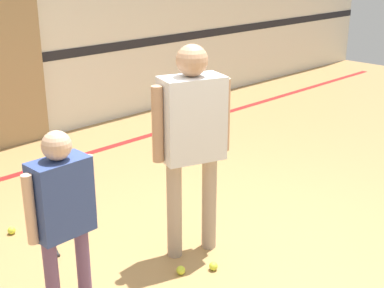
% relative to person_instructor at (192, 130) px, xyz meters
% --- Properties ---
extents(ground_plane, '(16.00, 16.00, 0.00)m').
position_rel_person_instructor_xyz_m(ground_plane, '(0.04, -0.16, -1.02)').
color(ground_plane, '#A87F4C').
extents(floor_stripe, '(14.40, 0.10, 0.01)m').
position_rel_person_instructor_xyz_m(floor_stripe, '(0.04, 2.42, -1.02)').
color(floor_stripe, red).
rests_on(floor_stripe, ground_plane).
extents(person_instructor, '(0.60, 0.39, 1.65)m').
position_rel_person_instructor_xyz_m(person_instructor, '(0.00, 0.00, 0.00)').
color(person_instructor, tan).
rests_on(person_instructor, ground_plane).
extents(person_student_left, '(0.49, 0.20, 1.28)m').
position_rel_person_instructor_xyz_m(person_student_left, '(-1.13, -0.03, -0.23)').
color(person_student_left, '#6B4C70').
rests_on(person_student_left, ground_plane).
extents(racket_spare_on_floor, '(0.39, 0.56, 0.03)m').
position_rel_person_instructor_xyz_m(racket_spare_on_floor, '(-0.70, 1.01, -1.01)').
color(racket_spare_on_floor, '#28282D').
rests_on(racket_spare_on_floor, ground_plane).
extents(tennis_ball_near_instructor, '(0.07, 0.07, 0.07)m').
position_rel_person_instructor_xyz_m(tennis_ball_near_instructor, '(-0.08, -0.31, -0.99)').
color(tennis_ball_near_instructor, '#CCE038').
rests_on(tennis_ball_near_instructor, ground_plane).
extents(tennis_ball_by_spare_racket, '(0.07, 0.07, 0.07)m').
position_rel_person_instructor_xyz_m(tennis_ball_by_spare_racket, '(-0.90, 1.26, -0.99)').
color(tennis_ball_by_spare_racket, '#CCE038').
rests_on(tennis_ball_by_spare_racket, ground_plane).
extents(tennis_ball_stray_left, '(0.07, 0.07, 0.07)m').
position_rel_person_instructor_xyz_m(tennis_ball_stray_left, '(-0.29, -0.18, -0.99)').
color(tennis_ball_stray_left, '#CCE038').
rests_on(tennis_ball_stray_left, ground_plane).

